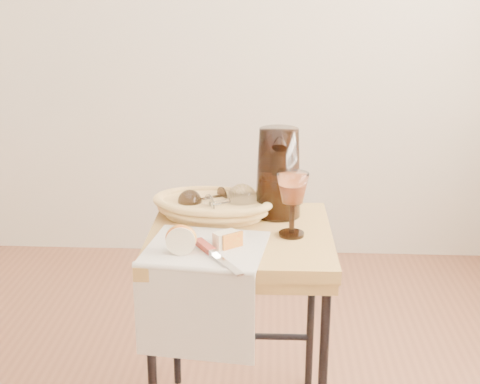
# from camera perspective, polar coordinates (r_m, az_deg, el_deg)

# --- Properties ---
(side_table) EXTENTS (0.50, 0.50, 0.63)m
(side_table) POSITION_cam_1_polar(r_m,az_deg,el_deg) (1.91, 0.03, -12.36)
(side_table) COLOR brown
(side_table) RESTS_ON floor
(tea_towel) EXTENTS (0.33, 0.30, 0.01)m
(tea_towel) POSITION_cam_1_polar(r_m,az_deg,el_deg) (1.66, -3.03, -4.94)
(tea_towel) COLOR silver
(tea_towel) RESTS_ON side_table
(bread_basket) EXTENTS (0.34, 0.26, 0.06)m
(bread_basket) POSITION_cam_1_polar(r_m,az_deg,el_deg) (1.87, -2.39, -1.35)
(bread_basket) COLOR gold
(bread_basket) RESTS_ON side_table
(goblet_lying_a) EXTENTS (0.13, 0.12, 0.07)m
(goblet_lying_a) POSITION_cam_1_polar(r_m,az_deg,el_deg) (1.88, -3.20, -0.64)
(goblet_lying_a) COLOR #3B2C20
(goblet_lying_a) RESTS_ON bread_basket
(goblet_lying_b) EXTENTS (0.16, 0.15, 0.09)m
(goblet_lying_b) POSITION_cam_1_polar(r_m,az_deg,el_deg) (1.84, -1.04, -0.77)
(goblet_lying_b) COLOR white
(goblet_lying_b) RESTS_ON bread_basket
(pitcher) EXTENTS (0.18, 0.26, 0.30)m
(pitcher) POSITION_cam_1_polar(r_m,az_deg,el_deg) (1.86, 3.39, 1.72)
(pitcher) COLOR black
(pitcher) RESTS_ON side_table
(wine_goblet) EXTENTS (0.11, 0.11, 0.18)m
(wine_goblet) POSITION_cam_1_polar(r_m,az_deg,el_deg) (1.72, 4.62, -1.09)
(wine_goblet) COLOR white
(wine_goblet) RESTS_ON side_table
(apple_half) EXTENTS (0.08, 0.05, 0.07)m
(apple_half) POSITION_cam_1_polar(r_m,az_deg,el_deg) (1.62, -5.21, -4.08)
(apple_half) COLOR #B10C00
(apple_half) RESTS_ON tea_towel
(apple_wedge) EXTENTS (0.07, 0.06, 0.04)m
(apple_wedge) POSITION_cam_1_polar(r_m,az_deg,el_deg) (1.65, -1.29, -4.18)
(apple_wedge) COLOR beige
(apple_wedge) RESTS_ON tea_towel
(table_knife) EXTENTS (0.14, 0.20, 0.02)m
(table_knife) POSITION_cam_1_polar(r_m,az_deg,el_deg) (1.59, -2.12, -5.53)
(table_knife) COLOR silver
(table_knife) RESTS_ON tea_towel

